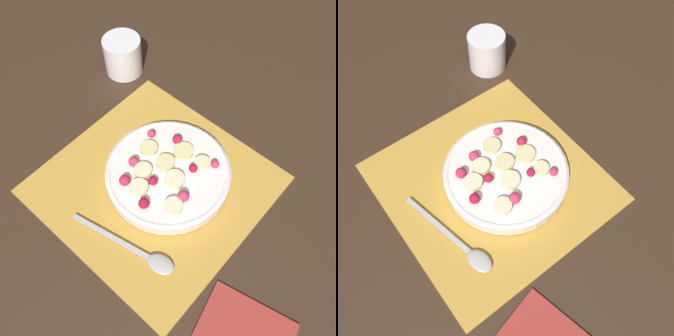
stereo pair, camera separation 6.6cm
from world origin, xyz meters
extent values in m
plane|color=#382619|center=(0.00, 0.00, 0.00)|extent=(3.00, 3.00, 0.00)
cube|color=gold|center=(0.00, 0.00, 0.00)|extent=(0.37, 0.37, 0.01)
cylinder|color=white|center=(-0.01, -0.03, 0.02)|extent=(0.23, 0.23, 0.02)
torus|color=white|center=(-0.01, -0.03, 0.03)|extent=(0.23, 0.23, 0.01)
cylinder|color=white|center=(-0.01, -0.03, 0.03)|extent=(0.20, 0.20, 0.00)
cylinder|color=beige|center=(-0.05, -0.07, 0.04)|extent=(0.04, 0.04, 0.01)
cylinder|color=#F4EAB7|center=(0.02, 0.01, 0.04)|extent=(0.04, 0.04, 0.01)
cylinder|color=#F4EAB7|center=(-0.07, 0.02, 0.04)|extent=(0.04, 0.04, 0.01)
cylinder|color=beige|center=(0.00, -0.03, 0.04)|extent=(0.05, 0.05, 0.01)
cylinder|color=beige|center=(0.04, -0.04, 0.04)|extent=(0.04, 0.04, 0.01)
cylinder|color=beige|center=(-0.01, -0.07, 0.04)|extent=(0.04, 0.04, 0.01)
cylinder|color=#F4EAB7|center=(0.00, 0.04, 0.04)|extent=(0.03, 0.03, 0.01)
cylinder|color=#F4EAB7|center=(-0.03, -0.02, 0.04)|extent=(0.05, 0.05, 0.01)
sphere|color=#B21433|center=(-0.03, 0.05, 0.04)|extent=(0.02, 0.02, 0.02)
sphere|color=#B21433|center=(-0.01, 0.01, 0.04)|extent=(0.02, 0.02, 0.02)
sphere|color=red|center=(0.02, -0.08, 0.04)|extent=(0.02, 0.02, 0.02)
sphere|color=#DB3356|center=(0.04, 0.01, 0.04)|extent=(0.02, 0.02, 0.02)
sphere|color=#D12347|center=(0.03, 0.04, 0.04)|extent=(0.02, 0.02, 0.02)
sphere|color=#DB3356|center=(0.06, -0.06, 0.04)|extent=(0.02, 0.02, 0.02)
sphere|color=#DB3356|center=(-0.07, -0.09, 0.04)|extent=(0.02, 0.02, 0.02)
sphere|color=#DB3356|center=(-0.07, 0.00, 0.04)|extent=(0.02, 0.02, 0.02)
sphere|color=#B21433|center=(-0.05, -0.05, 0.04)|extent=(0.02, 0.02, 0.02)
cube|color=#B2B2B7|center=(-0.02, 0.13, 0.01)|extent=(0.15, 0.04, 0.00)
ellipsoid|color=#B2B2B7|center=(-0.11, 0.10, 0.01)|extent=(0.05, 0.04, 0.01)
cylinder|color=white|center=(0.25, -0.18, 0.04)|extent=(0.08, 0.08, 0.08)
camera|label=1|loc=(-0.24, 0.23, 0.61)|focal=40.00mm
camera|label=2|loc=(-0.28, 0.18, 0.61)|focal=40.00mm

